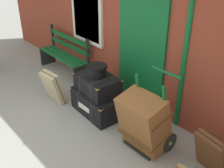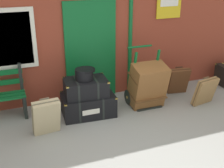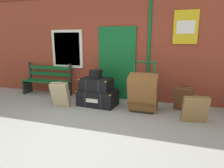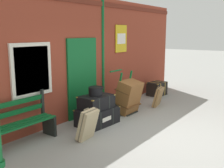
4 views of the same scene
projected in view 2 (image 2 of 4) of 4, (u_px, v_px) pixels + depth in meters
name	position (u px, v px, depth m)	size (l,w,h in m)	color
ground_plane	(134.00, 161.00, 4.51)	(60.00, 60.00, 0.00)	gray
brick_facade	(83.00, 24.00, 6.13)	(10.40, 0.35, 3.20)	brown
steamer_trunk_base	(88.00, 104.00, 5.80)	(1.05, 0.71, 0.43)	black
steamer_trunk_middle	(86.00, 87.00, 5.65)	(0.85, 0.61, 0.33)	black
round_hatbox	(84.00, 74.00, 5.54)	(0.38, 0.35, 0.21)	black
porters_trolley	(143.00, 91.00, 6.24)	(0.71, 0.61, 1.20)	black
large_brown_trunk	(148.00, 85.00, 6.01)	(0.70, 0.63, 0.96)	brown
suitcase_oxblood	(46.00, 117.00, 5.08)	(0.48, 0.37, 0.68)	tan
suitcase_caramel	(178.00, 81.00, 6.67)	(0.49, 0.36, 0.64)	brown
suitcase_brown	(205.00, 91.00, 6.17)	(0.56, 0.36, 0.61)	olive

